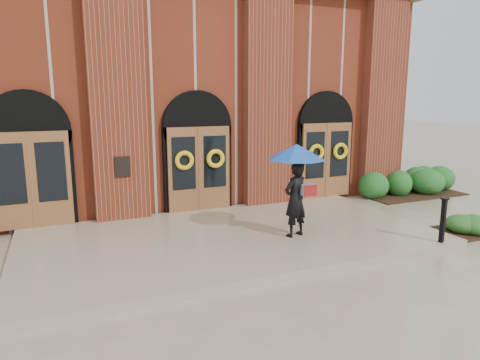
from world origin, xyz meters
TOP-DOWN VIEW (x-y plane):
  - ground at (0.00, 0.00)m, footprint 90.00×90.00m
  - landing at (0.00, 0.15)m, footprint 10.00×5.30m
  - church_building at (0.00, 8.78)m, footprint 16.20×12.53m
  - man_with_umbrella at (1.37, -0.58)m, footprint 1.76×1.76m
  - metal_post at (4.30, -2.35)m, footprint 0.17×0.17m
  - hedge_wall_right at (7.93, 2.12)m, footprint 3.44×1.38m
  - hedge_front_right at (5.73, -1.71)m, footprint 1.27×1.09m

SIDE VIEW (x-z plane):
  - ground at x=0.00m, z-range 0.00..0.00m
  - landing at x=0.00m, z-range 0.00..0.15m
  - hedge_front_right at x=5.73m, z-range 0.00..0.45m
  - hedge_wall_right at x=7.93m, z-range 0.00..0.88m
  - metal_post at x=4.30m, z-range 0.18..1.25m
  - man_with_umbrella at x=1.37m, z-range 0.60..2.87m
  - church_building at x=0.00m, z-range 0.00..7.00m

